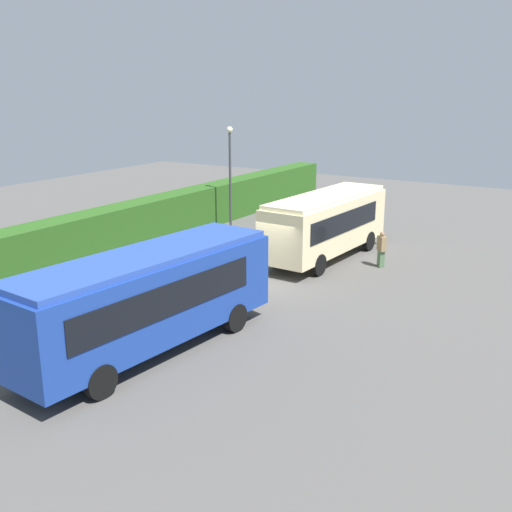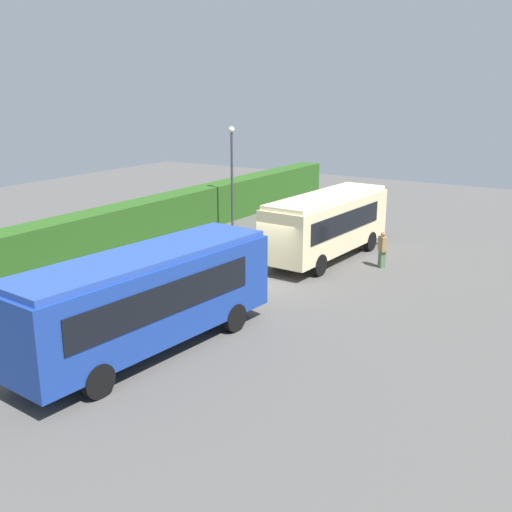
{
  "view_description": "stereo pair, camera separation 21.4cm",
  "coord_description": "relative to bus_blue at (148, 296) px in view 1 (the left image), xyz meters",
  "views": [
    {
      "loc": [
        -21.15,
        -12.89,
        8.25
      ],
      "look_at": [
        -1.18,
        -0.63,
        1.65
      ],
      "focal_mm": 42.63,
      "sensor_mm": 36.0,
      "label": 1
    },
    {
      "loc": [
        -21.04,
        -13.07,
        8.25
      ],
      "look_at": [
        -1.18,
        -0.63,
        1.65
      ],
      "focal_mm": 42.63,
      "sensor_mm": 36.0,
      "label": 2
    }
  ],
  "objects": [
    {
      "name": "hedge_row",
      "position": [
        7.59,
        9.37,
        -0.69
      ],
      "size": [
        44.0,
        1.57,
        2.38
      ],
      "primitive_type": "cube",
      "color": "#28541A",
      "rests_on": "ground_plane"
    },
    {
      "name": "person_left",
      "position": [
        -0.3,
        3.72,
        -0.95
      ],
      "size": [
        0.54,
        0.52,
        1.78
      ],
      "rotation": [
        0.0,
        0.0,
        2.3
      ],
      "color": "black",
      "rests_on": "ground_plane"
    },
    {
      "name": "person_right",
      "position": [
        14.41,
        3.31,
        -0.97
      ],
      "size": [
        0.51,
        0.51,
        1.73
      ],
      "rotation": [
        0.0,
        0.0,
        5.52
      ],
      "color": "#4C6B47",
      "rests_on": "ground_plane"
    },
    {
      "name": "lamppost",
      "position": [
        15.5,
        7.27,
        1.84
      ],
      "size": [
        0.36,
        0.36,
        6.01
      ],
      "color": "#38383D",
      "rests_on": "ground_plane"
    },
    {
      "name": "ground_plane",
      "position": [
        7.59,
        0.57,
        -1.88
      ],
      "size": [
        64.0,
        64.0,
        0.0
      ],
      "primitive_type": "plane",
      "color": "#514F4C"
    },
    {
      "name": "bus_blue",
      "position": [
        0.0,
        0.0,
        0.0
      ],
      "size": [
        9.75,
        3.39,
        3.27
      ],
      "rotation": [
        0.0,
        0.0,
        -0.09
      ],
      "color": "navy",
      "rests_on": "ground_plane"
    },
    {
      "name": "person_center",
      "position": [
        12.86,
        -2.99,
        -0.99
      ],
      "size": [
        0.53,
        0.53,
        1.7
      ],
      "rotation": [
        0.0,
        0.0,
        5.52
      ],
      "color": "#4C6B47",
      "rests_on": "ground_plane"
    },
    {
      "name": "bus_cream",
      "position": [
        12.82,
        -0.12,
        -0.04
      ],
      "size": [
        8.75,
        2.9,
        3.19
      ],
      "rotation": [
        0.0,
        0.0,
        -0.06
      ],
      "color": "beige",
      "rests_on": "ground_plane"
    }
  ]
}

